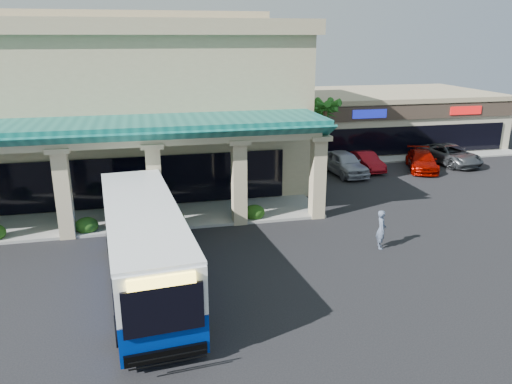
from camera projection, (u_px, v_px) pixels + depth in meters
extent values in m
plane|color=black|center=(229.00, 266.00, 22.53)|extent=(110.00, 110.00, 0.00)
imported|color=#505C74|center=(381.00, 229.00, 24.17)|extent=(0.65, 0.81, 1.93)
imported|color=#9A9DAB|center=(344.00, 163.00, 37.32)|extent=(2.48, 5.25, 1.74)
imported|color=maroon|center=(366.00, 161.00, 38.53)|extent=(1.64, 4.26, 1.39)
imported|color=#890800|center=(422.00, 161.00, 38.57)|extent=(3.78, 5.40, 1.45)
imported|color=#3F4347|center=(450.00, 154.00, 40.31)|extent=(3.37, 5.98, 1.58)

